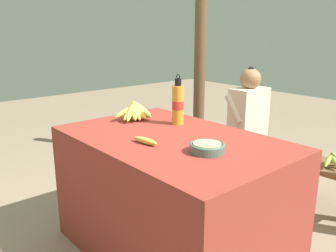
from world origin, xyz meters
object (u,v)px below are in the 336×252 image
object	(u,v)px
banana_bunch_ripe	(135,111)
serving_bowl	(207,147)
loose_banana_front	(145,141)
seated_vendor	(244,119)
banana_bunch_green	(334,160)
water_bottle	(178,104)
wooden_bench	(279,159)
support_post_near	(200,60)

from	to	relation	value
banana_bunch_ripe	serving_bowl	xyz separation A→B (m)	(0.81, -0.12, -0.04)
serving_bowl	loose_banana_front	distance (m)	0.36
seated_vendor	banana_bunch_green	size ratio (longest dim) A/B	4.27
water_bottle	loose_banana_front	bearing A→B (deg)	-64.83
wooden_bench	banana_bunch_ripe	bearing A→B (deg)	-113.19
loose_banana_front	banana_bunch_green	size ratio (longest dim) A/B	0.72
seated_vendor	banana_bunch_green	distance (m)	0.84
banana_bunch_green	banana_bunch_ripe	bearing A→B (deg)	-130.11
seated_vendor	wooden_bench	bearing A→B (deg)	-173.90
wooden_bench	support_post_near	distance (m)	1.37
wooden_bench	serving_bowl	bearing A→B (deg)	-75.30
serving_bowl	wooden_bench	size ratio (longest dim) A/B	0.12
banana_bunch_green	water_bottle	bearing A→B (deg)	-124.30
serving_bowl	banana_bunch_green	world-z (taller)	serving_bowl
water_bottle	loose_banana_front	xyz separation A→B (m)	(0.20, -0.43, -0.12)
seated_vendor	serving_bowl	bearing A→B (deg)	120.63
banana_bunch_ripe	banana_bunch_green	bearing A→B (deg)	49.89
serving_bowl	banana_bunch_green	bearing A→B (deg)	83.80
banana_bunch_ripe	loose_banana_front	size ratio (longest dim) A/B	1.65
water_bottle	banana_bunch_green	xyz separation A→B (m)	(0.67, 0.98, -0.45)
loose_banana_front	seated_vendor	distance (m)	1.44
water_bottle	banana_bunch_ripe	bearing A→B (deg)	-151.98
water_bottle	banana_bunch_green	world-z (taller)	water_bottle
water_bottle	seated_vendor	distance (m)	1.01
banana_bunch_ripe	serving_bowl	world-z (taller)	banana_bunch_ripe
banana_bunch_green	support_post_near	size ratio (longest dim) A/B	0.12
loose_banana_front	banana_bunch_green	xyz separation A→B (m)	(0.46, 1.41, -0.33)
serving_bowl	seated_vendor	world-z (taller)	seated_vendor
wooden_bench	banana_bunch_green	distance (m)	0.48
banana_bunch_green	support_post_near	distance (m)	1.73
banana_bunch_ripe	wooden_bench	bearing A→B (deg)	66.81
wooden_bench	water_bottle	bearing A→B (deg)	-101.60
banana_bunch_ripe	serving_bowl	distance (m)	0.82
seated_vendor	support_post_near	world-z (taller)	support_post_near
wooden_bench	support_post_near	xyz separation A→B (m)	(-1.14, 0.18, 0.75)
water_bottle	support_post_near	bearing A→B (deg)	128.81
water_bottle	serving_bowl	bearing A→B (deg)	-27.13
banana_bunch_ripe	support_post_near	xyz separation A→B (m)	(-0.65, 1.31, 0.25)
water_bottle	support_post_near	size ratio (longest dim) A/B	0.16
water_bottle	banana_bunch_green	bearing A→B (deg)	55.70
banana_bunch_green	wooden_bench	bearing A→B (deg)	179.29
water_bottle	support_post_near	world-z (taller)	support_post_near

